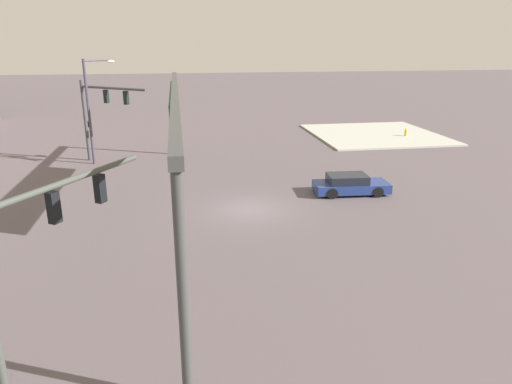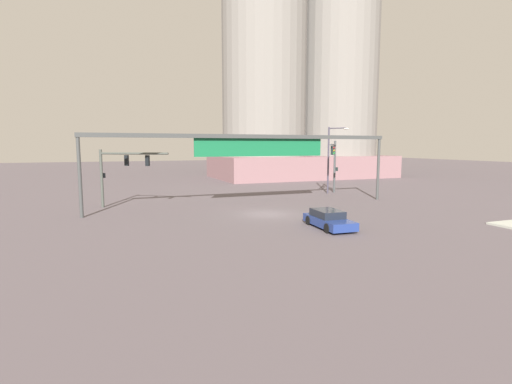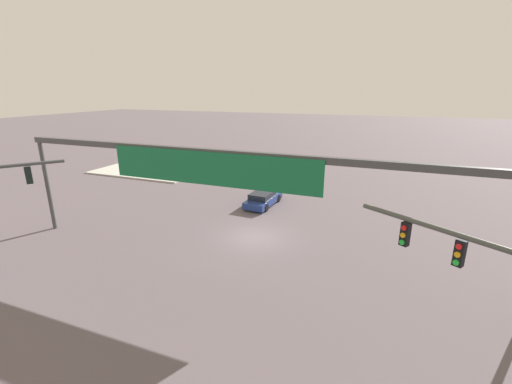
# 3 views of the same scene
# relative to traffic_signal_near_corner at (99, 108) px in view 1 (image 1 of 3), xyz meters

# --- Properties ---
(ground_plane) EXTENTS (235.48, 235.48, 0.00)m
(ground_plane) POSITION_rel_traffic_signal_near_corner_xyz_m (-12.34, -9.43, -4.18)
(ground_plane) COLOR #574E53
(sidewalk_corner) EXTENTS (12.59, 12.07, 0.15)m
(sidewalk_corner) POSITION_rel_traffic_signal_near_corner_xyz_m (6.91, -25.01, -4.10)
(sidewalk_corner) COLOR #B0B3A6
(sidewalk_corner) RESTS_ON ground
(traffic_signal_near_corner) EXTENTS (4.16, 5.06, 6.15)m
(traffic_signal_near_corner) POSITION_rel_traffic_signal_near_corner_xyz_m (0.00, 0.00, 0.00)
(traffic_signal_near_corner) COLOR #3D4142
(traffic_signal_near_corner) RESTS_ON ground
(traffic_signal_opposite_side) EXTENTS (5.65, 3.92, 5.23)m
(traffic_signal_opposite_side) POSITION_rel_traffic_signal_near_corner_xyz_m (-23.40, -1.62, -0.50)
(traffic_signal_opposite_side) COLOR #3E433D
(traffic_signal_opposite_side) RESTS_ON ground
(streetlamp_curved_arm) EXTENTS (1.55, 2.16, 7.71)m
(streetlamp_curved_arm) POSITION_rel_traffic_signal_near_corner_xyz_m (-0.15, 0.46, 0.32)
(streetlamp_curved_arm) COLOR #3D3948
(streetlamp_curved_arm) RESTS_ON ground
(overhead_sign_gantry) EXTENTS (28.55, 0.43, 6.57)m
(overhead_sign_gantry) POSITION_rel_traffic_signal_near_corner_xyz_m (-12.03, -5.60, 1.46)
(overhead_sign_gantry) COLOR #3B3D3D
(overhead_sign_gantry) RESTS_ON ground
(sedan_car_approaching) EXTENTS (2.15, 4.60, 1.21)m
(sedan_car_approaching) POSITION_rel_traffic_signal_near_corner_xyz_m (-10.52, -15.89, -3.60)
(sedan_car_approaching) COLOR navy
(sedan_car_approaching) RESTS_ON ground
(fire_hydrant_on_curb) EXTENTS (0.33, 0.22, 0.71)m
(fire_hydrant_on_curb) POSITION_rel_traffic_signal_near_corner_xyz_m (5.34, -27.43, -3.69)
(fire_hydrant_on_curb) COLOR gold
(fire_hydrant_on_curb) RESTS_ON sidewalk_corner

